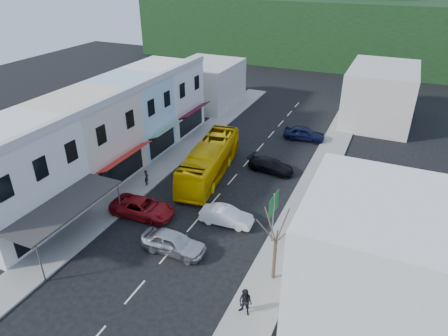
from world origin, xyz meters
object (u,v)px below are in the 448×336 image
(bus, at_px, (210,161))
(direction_sign, at_px, (273,219))
(street_tree, at_px, (276,242))
(traffic_signal, at_px, (344,95))
(car_silver, at_px, (174,244))
(pedestrian_right, at_px, (245,303))
(car_red, at_px, (143,208))
(car_white, at_px, (226,216))
(pedestrian_left, at_px, (146,176))

(bus, xyz_separation_m, direction_sign, (8.74, -7.53, 0.59))
(street_tree, height_order, traffic_signal, street_tree)
(direction_sign, height_order, traffic_signal, traffic_signal)
(car_silver, relative_size, street_tree, 0.71)
(pedestrian_right, distance_m, direction_sign, 7.32)
(car_silver, distance_m, car_red, 5.53)
(car_white, xyz_separation_m, street_tree, (5.34, -4.49, 2.40))
(car_red, distance_m, pedestrian_right, 13.13)
(pedestrian_right, bearing_deg, car_red, 160.38)
(bus, relative_size, traffic_signal, 2.51)
(street_tree, distance_m, traffic_signal, 35.03)
(bus, relative_size, direction_sign, 2.71)
(pedestrian_left, bearing_deg, direction_sign, -124.86)
(car_white, xyz_separation_m, car_red, (-6.76, -1.74, 0.00))
(pedestrian_right, bearing_deg, traffic_signal, 100.14)
(car_silver, relative_size, pedestrian_right, 2.59)
(car_silver, xyz_separation_m, car_red, (-4.67, 2.96, 0.00))
(bus, height_order, direction_sign, direction_sign)
(pedestrian_right, relative_size, direction_sign, 0.40)
(car_white, height_order, street_tree, street_tree)
(street_tree, bearing_deg, car_white, 139.95)
(bus, height_order, car_white, bus)
(traffic_signal, bearing_deg, street_tree, 99.56)
(car_red, xyz_separation_m, pedestrian_left, (-2.39, 4.18, 0.30))
(car_red, bearing_deg, car_silver, -125.10)
(bus, relative_size, pedestrian_left, 6.82)
(car_silver, height_order, direction_sign, direction_sign)
(car_red, height_order, traffic_signal, traffic_signal)
(car_white, distance_m, pedestrian_left, 9.47)
(traffic_signal, bearing_deg, pedestrian_left, 72.27)
(street_tree, bearing_deg, pedestrian_left, 154.45)
(car_silver, xyz_separation_m, street_tree, (7.43, 0.21, 2.40))
(bus, bearing_deg, direction_sign, -48.37)
(bus, height_order, car_silver, bus)
(car_white, xyz_separation_m, direction_sign, (4.04, -0.86, 1.44))
(car_silver, distance_m, car_white, 5.14)
(pedestrian_right, distance_m, traffic_signal, 38.60)
(pedestrian_left, bearing_deg, car_white, -125.73)
(car_white, bearing_deg, direction_sign, -106.16)
(car_white, relative_size, traffic_signal, 0.95)
(car_silver, bearing_deg, pedestrian_left, 44.50)
(car_red, distance_m, traffic_signal, 34.07)
(bus, bearing_deg, car_silver, -84.72)
(traffic_signal, bearing_deg, pedestrian_right, 98.49)
(car_red, height_order, direction_sign, direction_sign)
(bus, distance_m, car_red, 8.69)
(street_tree, bearing_deg, traffic_signal, 92.04)
(car_white, xyz_separation_m, traffic_signal, (4.09, 30.51, 1.61))
(car_white, bearing_deg, bus, 31.06)
(pedestrian_left, relative_size, pedestrian_right, 1.00)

